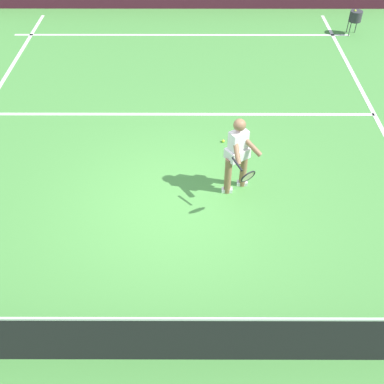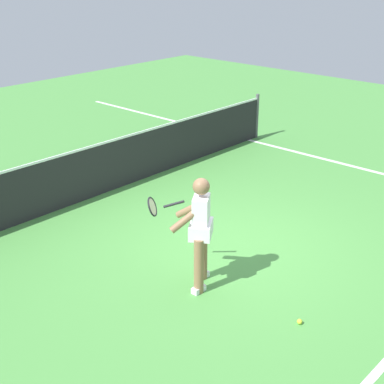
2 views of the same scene
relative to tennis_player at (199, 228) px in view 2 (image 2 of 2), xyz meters
name	(u,v)px [view 2 (image 2 of 2)]	position (x,y,z in m)	size (l,w,h in m)	color
ground_plane	(228,245)	(1.14, 0.41, -0.85)	(25.63, 25.63, 0.00)	#4C9342
sideline_right_marking	(365,169)	(5.68, 0.41, -0.84)	(0.10, 17.72, 0.01)	white
court_net	(100,169)	(1.14, 3.45, -0.35)	(9.76, 0.08, 1.07)	#4C4C51
tennis_player	(199,228)	(0.00, 0.00, 0.00)	(0.69, 1.14, 1.55)	#8C6647
tennis_ball_near	(300,322)	(0.15, -1.50, -0.81)	(0.07, 0.07, 0.07)	#D1E533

